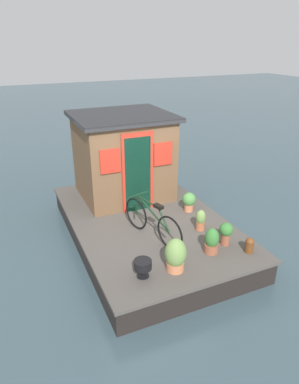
# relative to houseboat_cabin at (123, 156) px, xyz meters

# --- Properties ---
(ground_plane) EXTENTS (60.00, 60.00, 0.00)m
(ground_plane) POSITION_rel_houseboat_cabin_xyz_m (-1.35, 0.00, -1.53)
(ground_plane) COLOR #384C54
(houseboat_deck) EXTENTS (4.92, 3.11, 0.52)m
(houseboat_deck) POSITION_rel_houseboat_cabin_xyz_m (-1.35, 0.00, -1.27)
(houseboat_deck) COLOR #4C4742
(houseboat_deck) RESTS_ON ground_plane
(houseboat_cabin) EXTENTS (2.01, 2.23, 2.01)m
(houseboat_cabin) POSITION_rel_houseboat_cabin_xyz_m (0.00, 0.00, 0.00)
(houseboat_cabin) COLOR brown
(houseboat_cabin) RESTS_ON houseboat_deck
(bicycle) EXTENTS (1.61, 0.61, 0.80)m
(bicycle) POSITION_rel_houseboat_cabin_xyz_m (-2.15, 0.21, -0.64)
(bicycle) COLOR black
(bicycle) RESTS_ON houseboat_deck
(potted_plant_rosemary) EXTENTS (0.26, 0.26, 0.45)m
(potted_plant_rosemary) POSITION_rel_houseboat_cabin_xyz_m (-2.93, -0.96, -0.75)
(potted_plant_rosemary) COLOR #935138
(potted_plant_rosemary) RESTS_ON houseboat_deck
(potted_plant_succulent) EXTENTS (0.26, 0.26, 0.49)m
(potted_plant_succulent) POSITION_rel_houseboat_cabin_xyz_m (-3.04, -0.57, -0.78)
(potted_plant_succulent) COLOR #935138
(potted_plant_succulent) RESTS_ON houseboat_deck
(potted_plant_thyme) EXTENTS (0.20, 0.20, 0.44)m
(potted_plant_thyme) POSITION_rel_houseboat_cabin_xyz_m (-2.26, -0.82, -0.79)
(potted_plant_thyme) COLOR #B2603D
(potted_plant_thyme) RESTS_ON houseboat_deck
(potted_plant_sage) EXTENTS (0.31, 0.31, 0.44)m
(potted_plant_sage) POSITION_rel_houseboat_cabin_xyz_m (-1.43, -1.02, -0.77)
(potted_plant_sage) COLOR #C6754C
(potted_plant_sage) RESTS_ON houseboat_deck
(potted_plant_ivy) EXTENTS (0.37, 0.37, 0.60)m
(potted_plant_ivy) POSITION_rel_houseboat_cabin_xyz_m (-3.25, 0.28, -0.72)
(potted_plant_ivy) COLOR #C6754C
(potted_plant_ivy) RESTS_ON houseboat_deck
(charcoal_grill) EXTENTS (0.30, 0.30, 0.31)m
(charcoal_grill) POSITION_rel_houseboat_cabin_xyz_m (-3.18, 0.85, -0.80)
(charcoal_grill) COLOR black
(charcoal_grill) RESTS_ON houseboat_deck
(mooring_bollard) EXTENTS (0.16, 0.16, 0.30)m
(mooring_bollard) POSITION_rel_houseboat_cabin_xyz_m (-3.32, -1.20, -0.86)
(mooring_bollard) COLOR brown
(mooring_bollard) RESTS_ON houseboat_deck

